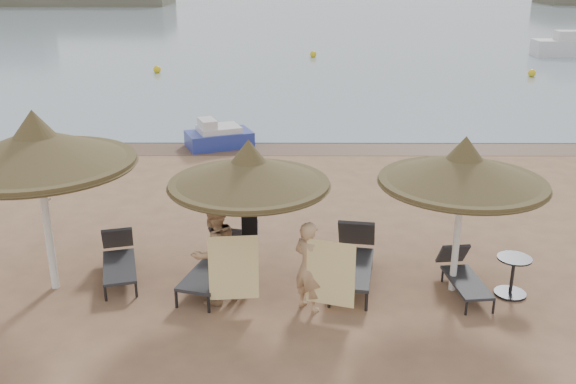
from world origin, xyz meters
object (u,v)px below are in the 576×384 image
object	(u,v)px
pedal_boat	(218,136)
palapa_right	(463,169)
lounger_far_left	(119,258)
side_table	(512,277)
person_right	(309,259)
lounger_far_right	(462,274)
lounger_near_right	(353,258)
palapa_center	(249,172)
person_left	(214,244)
palapa_left	(37,149)
lounger_near_left	(216,262)

from	to	relation	value
pedal_boat	palapa_right	bearing A→B (deg)	-82.63
lounger_far_left	side_table	world-z (taller)	lounger_far_left
lounger_far_left	person_right	distance (m)	3.77
lounger_far_left	lounger_far_right	bearing A→B (deg)	-20.20
lounger_near_right	palapa_center	bearing A→B (deg)	-159.12
palapa_right	pedal_boat	xyz separation A→B (m)	(-5.21, 9.36, -1.93)
person_right	lounger_near_right	bearing A→B (deg)	-85.67
side_table	person_right	world-z (taller)	person_right
palapa_right	person_left	xyz separation A→B (m)	(-4.21, -0.41, -1.21)
lounger_far_right	side_table	xyz separation A→B (m)	(0.83, -0.17, 0.02)
palapa_left	pedal_boat	world-z (taller)	palapa_left
lounger_near_left	lounger_far_right	size ratio (longest dim) A/B	1.28
lounger_near_right	person_right	world-z (taller)	person_right
palapa_left	palapa_center	size ratio (longest dim) A/B	1.18
palapa_center	person_right	bearing A→B (deg)	-35.92
lounger_far_left	lounger_near_left	distance (m)	1.87
palapa_center	palapa_left	bearing A→B (deg)	179.89
palapa_right	person_left	distance (m)	4.40
lounger_far_left	person_left	size ratio (longest dim) A/B	0.85
person_right	pedal_boat	world-z (taller)	person_right
person_left	pedal_boat	xyz separation A→B (m)	(-1.00, 9.78, -0.73)
lounger_far_left	side_table	bearing A→B (deg)	-20.95
palapa_left	lounger_far_right	bearing A→B (deg)	-0.51
lounger_far_left	person_left	distance (m)	2.26
lounger_near_left	lounger_near_right	world-z (taller)	lounger_near_right
palapa_center	lounger_far_left	xyz separation A→B (m)	(-2.51, 0.49, -1.87)
lounger_far_left	pedal_boat	world-z (taller)	pedal_boat
lounger_near_left	side_table	size ratio (longest dim) A/B	2.89
lounger_near_right	side_table	xyz separation A→B (m)	(2.75, -0.60, -0.08)
person_right	pedal_boat	distance (m)	10.40
palapa_left	lounger_far_left	bearing A→B (deg)	24.34
person_left	pedal_boat	size ratio (longest dim) A/B	0.93
palapa_center	palapa_right	world-z (taller)	palapa_right
palapa_left	pedal_boat	xyz separation A→B (m)	(1.99, 9.31, -2.28)
lounger_near_left	pedal_boat	size ratio (longest dim) A/B	0.91
palapa_left	person_right	bearing A→B (deg)	-9.19
palapa_center	lounger_near_left	distance (m)	1.95
palapa_right	person_left	bearing A→B (deg)	-174.40
lounger_near_left	person_left	world-z (taller)	person_left
palapa_right	lounger_far_right	world-z (taller)	palapa_right
lounger_near_right	lounger_far_right	size ratio (longest dim) A/B	1.34
palapa_left	person_left	xyz separation A→B (m)	(2.98, -0.47, -1.55)
lounger_near_left	palapa_right	bearing A→B (deg)	12.43
palapa_center	palapa_right	xyz separation A→B (m)	(3.63, -0.05, 0.06)
pedal_boat	lounger_near_left	bearing A→B (deg)	-105.91
person_left	person_right	world-z (taller)	person_left
side_table	pedal_boat	xyz separation A→B (m)	(-6.21, 9.54, 0.01)
side_table	palapa_right	bearing A→B (deg)	169.89
palapa_right	lounger_near_left	xyz separation A→B (m)	(-4.29, 0.28, -1.88)
palapa_left	side_table	bearing A→B (deg)	-1.62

